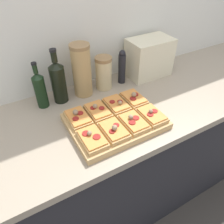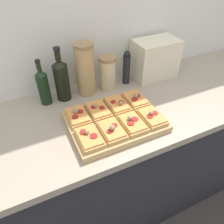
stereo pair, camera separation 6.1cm
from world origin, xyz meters
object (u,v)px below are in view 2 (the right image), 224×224
olive_oil_bottle (43,86)px  pepper_mill (126,67)px  cutting_board (115,121)px  wine_bottle (62,79)px  toaster_oven (155,59)px  grain_jar_short (108,73)px  grain_jar_tall (85,70)px

olive_oil_bottle → pepper_mill: size_ratio=1.21×
cutting_board → wine_bottle: bearing=117.0°
olive_oil_bottle → toaster_oven: olive_oil_bottle is taller
pepper_mill → toaster_oven: toaster_oven is taller
cutting_board → toaster_oven: size_ratio=1.50×
olive_oil_bottle → grain_jar_short: olive_oil_bottle is taller
olive_oil_bottle → grain_jar_tall: size_ratio=0.86×
grain_jar_short → wine_bottle: bearing=180.0°
grain_jar_short → pepper_mill: size_ratio=0.93×
wine_bottle → grain_jar_tall: (0.14, 0.00, 0.03)m
wine_bottle → grain_jar_short: size_ratio=1.53×
olive_oil_bottle → grain_jar_short: bearing=-0.0°
toaster_oven → olive_oil_bottle: bearing=179.9°
olive_oil_bottle → pepper_mill: olive_oil_bottle is taller
olive_oil_bottle → grain_jar_short: 0.37m
cutting_board → olive_oil_bottle: (-0.26, 0.32, 0.09)m
wine_bottle → grain_jar_short: 0.27m
wine_bottle → grain_jar_tall: bearing=0.0°
olive_oil_bottle → toaster_oven: (0.69, -0.00, 0.01)m
grain_jar_tall → olive_oil_bottle: bearing=180.0°
olive_oil_bottle → wine_bottle: size_ratio=0.85×
cutting_board → pepper_mill: 0.40m
wine_bottle → olive_oil_bottle: bearing=180.0°
cutting_board → wine_bottle: 0.37m
cutting_board → pepper_mill: pepper_mill is taller
olive_oil_bottle → grain_jar_tall: grain_jar_tall is taller
wine_bottle → grain_jar_tall: 0.14m
cutting_board → olive_oil_bottle: 0.42m
olive_oil_bottle → grain_jar_tall: (0.24, 0.00, 0.04)m
pepper_mill → toaster_oven: 0.20m
cutting_board → olive_oil_bottle: olive_oil_bottle is taller
grain_jar_tall → grain_jar_short: 0.14m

